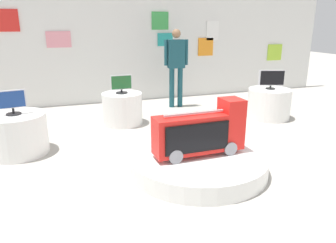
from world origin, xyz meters
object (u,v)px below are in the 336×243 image
display_pedestal_center_rear (269,104)px  tv_on_center_rear (271,79)px  novelty_firetruck_tv (201,133)px  tv_on_left_rear (12,102)px  shopper_browsing_near_truck (176,62)px  display_pedestal_right_rear (122,109)px  main_display_pedestal (198,162)px  display_pedestal_left_rear (17,134)px  tv_on_right_rear (121,84)px

display_pedestal_center_rear → tv_on_center_rear: size_ratio=1.74×
novelty_firetruck_tv → display_pedestal_center_rear: novelty_firetruck_tv is taller
tv_on_left_rear → shopper_browsing_near_truck: size_ratio=0.22×
display_pedestal_center_rear → display_pedestal_right_rear: 3.04m
novelty_firetruck_tv → tv_on_left_rear: (-2.38, 1.47, 0.28)m
main_display_pedestal → shopper_browsing_near_truck: 3.63m
display_pedestal_center_rear → display_pedestal_left_rear: bearing=-175.5°
tv_on_center_rear → tv_on_right_rear: 3.04m
main_display_pedestal → novelty_firetruck_tv: 0.42m
display_pedestal_left_rear → novelty_firetruck_tv: bearing=-31.8°
display_pedestal_left_rear → tv_on_center_rear: tv_on_center_rear is taller
novelty_firetruck_tv → display_pedestal_center_rear: 3.06m
novelty_firetruck_tv → tv_on_center_rear: size_ratio=2.44×
display_pedestal_center_rear → tv_on_right_rear: bearing=168.7°
display_pedestal_right_rear → shopper_browsing_near_truck: size_ratio=0.44×
display_pedestal_left_rear → tv_on_left_rear: 0.51m
main_display_pedestal → tv_on_right_rear: (-0.53, 2.44, 0.68)m
tv_on_center_rear → tv_on_right_rear: size_ratio=1.21×
tv_on_right_rear → shopper_browsing_near_truck: 1.76m
main_display_pedestal → display_pedestal_left_rear: size_ratio=2.05×
display_pedestal_center_rear → tv_on_right_rear: tv_on_right_rear is taller
display_pedestal_left_rear → tv_on_right_rear: tv_on_right_rear is taller
main_display_pedestal → display_pedestal_left_rear: bearing=148.0°
tv_on_right_rear → novelty_firetruck_tv: bearing=-77.2°
tv_on_left_rear → shopper_browsing_near_truck: shopper_browsing_near_truck is taller
main_display_pedestal → display_pedestal_center_rear: display_pedestal_center_rear is taller
novelty_firetruck_tv → shopper_browsing_near_truck: 3.54m
display_pedestal_right_rear → tv_on_right_rear: bearing=-92.0°
display_pedestal_left_rear → tv_on_center_rear: bearing=4.5°
display_pedestal_left_rear → display_pedestal_center_rear: (4.80, 0.38, 0.00)m
display_pedestal_left_rear → tv_on_right_rear: size_ratio=2.16×
tv_on_center_rear → display_pedestal_right_rear: tv_on_center_rear is taller
main_display_pedestal → display_pedestal_left_rear: (-2.36, 1.47, 0.19)m
tv_on_center_rear → shopper_browsing_near_truck: size_ratio=0.28×
tv_on_left_rear → tv_on_right_rear: bearing=28.1°
display_pedestal_right_rear → display_pedestal_left_rear: bearing=-151.8°
novelty_firetruck_tv → tv_on_right_rear: tv_on_right_rear is taller
novelty_firetruck_tv → tv_on_right_rear: 2.52m
tv_on_left_rear → display_pedestal_center_rear: size_ratio=0.46×
tv_on_right_rear → shopper_browsing_near_truck: bearing=32.4°
tv_on_left_rear → main_display_pedestal: bearing=-31.9°
main_display_pedestal → display_pedestal_center_rear: size_ratio=2.11×
novelty_firetruck_tv → display_pedestal_left_rear: (-2.38, 1.48, -0.23)m
main_display_pedestal → display_pedestal_left_rear: 2.78m
display_pedestal_left_rear → tv_on_left_rear: size_ratio=2.25×
display_pedestal_left_rear → tv_on_center_rear: size_ratio=1.79×
main_display_pedestal → shopper_browsing_near_truck: shopper_browsing_near_truck is taller
display_pedestal_center_rear → display_pedestal_right_rear: same height
shopper_browsing_near_truck → display_pedestal_left_rear: bearing=-149.9°
display_pedestal_right_rear → shopper_browsing_near_truck: bearing=32.3°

